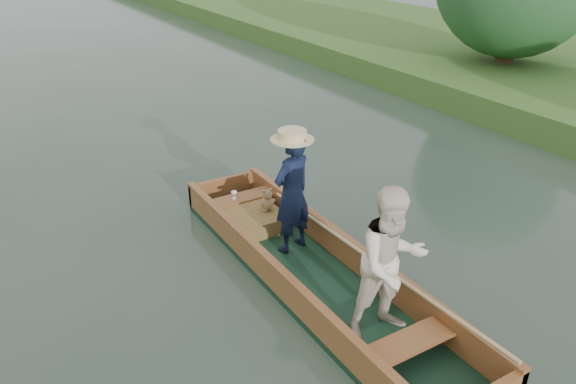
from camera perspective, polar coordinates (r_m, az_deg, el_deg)
ground at (r=6.73m, az=2.67°, el=-9.22°), size 120.00×120.00×0.00m
trees_far at (r=10.13m, az=-8.76°, el=18.65°), size 21.47×3.96×4.60m
punt at (r=6.34m, az=4.03°, el=-5.77°), size 1.12×5.00×1.69m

